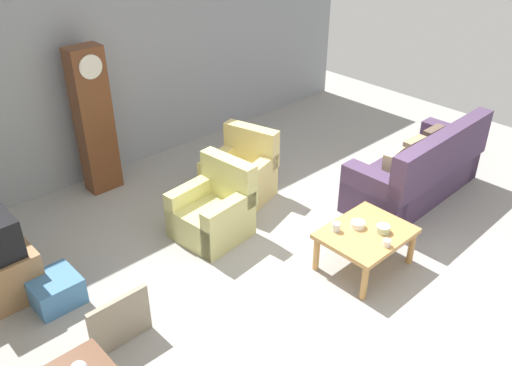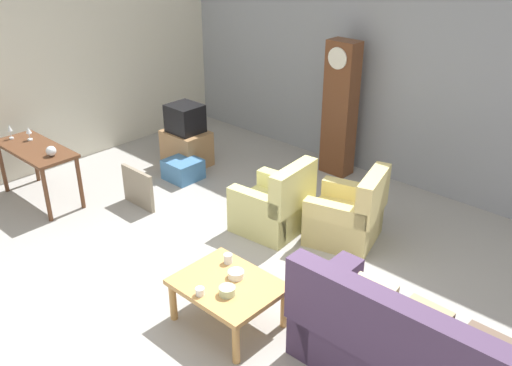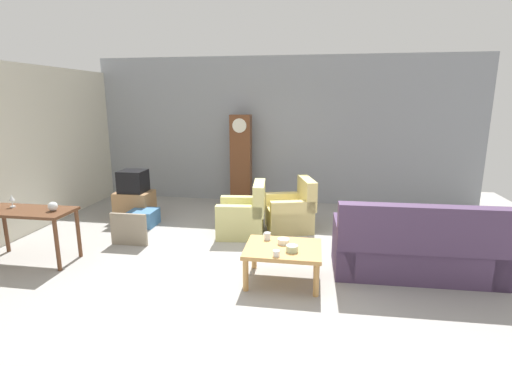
% 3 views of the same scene
% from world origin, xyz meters
% --- Properties ---
extents(ground_plane, '(10.40, 10.40, 0.00)m').
position_xyz_m(ground_plane, '(0.00, 0.00, 0.00)').
color(ground_plane, '#999691').
extents(garage_door_wall, '(8.40, 0.16, 3.20)m').
position_xyz_m(garage_door_wall, '(0.00, 3.60, 1.60)').
color(garage_door_wall, gray).
rests_on(garage_door_wall, ground_plane).
extents(pegboard_wall_left, '(0.12, 6.40, 2.88)m').
position_xyz_m(pegboard_wall_left, '(-4.20, 0.40, 1.44)').
color(pegboard_wall_left, beige).
rests_on(pegboard_wall_left, ground_plane).
extents(couch_floral, '(2.12, 0.93, 1.04)m').
position_xyz_m(couch_floral, '(2.08, 0.11, 0.36)').
color(couch_floral, '#4C3856').
rests_on(couch_floral, ground_plane).
extents(armchair_olive_near, '(0.86, 0.84, 0.92)m').
position_xyz_m(armchair_olive_near, '(-0.45, 1.27, 0.31)').
color(armchair_olive_near, '#CCC67A').
rests_on(armchair_olive_near, ground_plane).
extents(armchair_olive_far, '(0.97, 0.94, 0.92)m').
position_xyz_m(armchair_olive_far, '(0.34, 1.69, 0.31)').
color(armchair_olive_far, '#D9C679').
rests_on(armchair_olive_far, ground_plane).
extents(coffee_table_wood, '(0.96, 0.76, 0.46)m').
position_xyz_m(coffee_table_wood, '(0.36, -0.32, 0.39)').
color(coffee_table_wood, tan).
rests_on(coffee_table_wood, ground_plane).
extents(console_table_dark, '(1.30, 0.56, 0.77)m').
position_xyz_m(console_table_dark, '(-3.28, -0.26, 0.65)').
color(console_table_dark, '#56331E').
rests_on(console_table_dark, ground_plane).
extents(grandfather_clock, '(0.44, 0.30, 1.97)m').
position_xyz_m(grandfather_clock, '(-0.87, 3.17, 0.99)').
color(grandfather_clock, brown).
rests_on(grandfather_clock, ground_plane).
extents(tv_stand_cabinet, '(0.68, 0.52, 0.54)m').
position_xyz_m(tv_stand_cabinet, '(-2.73, 1.84, 0.27)').
color(tv_stand_cabinet, '#997047').
rests_on(tv_stand_cabinet, ground_plane).
extents(tv_crt, '(0.48, 0.44, 0.42)m').
position_xyz_m(tv_crt, '(-2.73, 1.84, 0.75)').
color(tv_crt, black).
rests_on(tv_crt, tv_stand_cabinet).
extents(framed_picture_leaning, '(0.60, 0.05, 0.52)m').
position_xyz_m(framed_picture_leaning, '(-2.17, 0.51, 0.26)').
color(framed_picture_leaning, gray).
rests_on(framed_picture_leaning, ground_plane).
extents(storage_box_blue, '(0.47, 0.47, 0.30)m').
position_xyz_m(storage_box_blue, '(-2.37, 1.45, 0.15)').
color(storage_box_blue, teal).
rests_on(storage_box_blue, ground_plane).
extents(glass_dome_cloche, '(0.13, 0.13, 0.13)m').
position_xyz_m(glass_dome_cloche, '(-2.86, -0.25, 0.83)').
color(glass_dome_cloche, silver).
rests_on(glass_dome_cloche, console_table_dark).
extents(cup_white_porcelain, '(0.08, 0.08, 0.07)m').
position_xyz_m(cup_white_porcelain, '(0.31, -0.61, 0.50)').
color(cup_white_porcelain, white).
rests_on(cup_white_porcelain, coffee_table_wood).
extents(cup_blue_rimmed, '(0.09, 0.09, 0.10)m').
position_xyz_m(cup_blue_rimmed, '(0.13, -0.09, 0.51)').
color(cup_blue_rimmed, silver).
rests_on(cup_blue_rimmed, coffee_table_wood).
extents(bowl_white_stacked, '(0.15, 0.15, 0.07)m').
position_xyz_m(bowl_white_stacked, '(0.36, -0.20, 0.49)').
color(bowl_white_stacked, white).
rests_on(bowl_white_stacked, coffee_table_wood).
extents(bowl_shallow_green, '(0.15, 0.15, 0.08)m').
position_xyz_m(bowl_shallow_green, '(0.48, -0.44, 0.50)').
color(bowl_shallow_green, '#B2C69E').
rests_on(bowl_shallow_green, coffee_table_wood).
extents(wine_glass_tall, '(0.06, 0.06, 0.21)m').
position_xyz_m(wine_glass_tall, '(-3.79, -0.33, 0.90)').
color(wine_glass_tall, silver).
rests_on(wine_glass_tall, console_table_dark).
extents(wine_glass_mid, '(0.08, 0.08, 0.18)m').
position_xyz_m(wine_glass_mid, '(-3.56, -0.18, 0.89)').
color(wine_glass_mid, silver).
rests_on(wine_glass_mid, console_table_dark).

